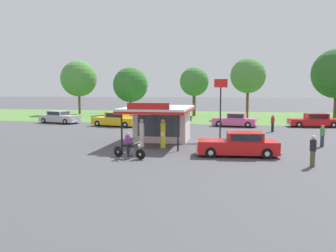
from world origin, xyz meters
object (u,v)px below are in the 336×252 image
object	(u,v)px
parked_car_back_row_right	(171,118)
parked_car_back_row_left	(60,117)
bystander_admiring_sedan	(273,123)
featured_classic_sedan	(239,145)
motorcycle_with_rider	(129,147)
parked_car_second_row_spare	(235,120)
parked_car_back_row_centre_right	(314,121)
parked_car_back_row_centre	(116,120)
gas_pump_offside	(163,135)
gas_pump_nearside	(142,135)
bystander_standing_back_lot	(313,150)
bystander_chatting_near_pumps	(322,135)
roadside_pole_sign	(221,98)

from	to	relation	value
parked_car_back_row_right	parked_car_back_row_left	size ratio (longest dim) A/B	0.92
parked_car_back_row_left	bystander_admiring_sedan	size ratio (longest dim) A/B	3.37
featured_classic_sedan	motorcycle_with_rider	bearing A→B (deg)	-164.21
parked_car_back_row_left	parked_car_second_row_spare	world-z (taller)	parked_car_second_row_spare
featured_classic_sedan	parked_car_back_row_left	xyz separation A→B (m)	(-21.20, 17.75, -0.00)
featured_classic_sedan	parked_car_second_row_spare	distance (m)	17.55
motorcycle_with_rider	parked_car_back_row_left	distance (m)	24.46
parked_car_second_row_spare	bystander_admiring_sedan	bearing A→B (deg)	-51.27
parked_car_back_row_centre_right	bystander_admiring_sedan	world-z (taller)	bystander_admiring_sedan
motorcycle_with_rider	featured_classic_sedan	distance (m)	6.85
parked_car_back_row_centre_right	parked_car_back_row_centre	xyz separation A→B (m)	(-21.81, -3.21, 0.04)
gas_pump_offside	parked_car_back_row_left	distance (m)	22.56
parked_car_back_row_right	gas_pump_nearside	bearing A→B (deg)	-87.37
bystander_admiring_sedan	bystander_standing_back_lot	bearing A→B (deg)	-88.87
parked_car_back_row_left	parked_car_back_row_centre	xyz separation A→B (m)	(8.01, -2.38, 0.03)
gas_pump_offside	bystander_standing_back_lot	distance (m)	10.01
featured_classic_sedan	parked_car_back_row_centre	bearing A→B (deg)	130.63
parked_car_second_row_spare	bystander_standing_back_lot	xyz separation A→B (m)	(3.86, -19.98, 0.23)
parked_car_back_row_right	parked_car_back_row_centre	world-z (taller)	parked_car_back_row_centre
parked_car_second_row_spare	featured_classic_sedan	bearing A→B (deg)	-89.98
bystander_standing_back_lot	bystander_chatting_near_pumps	xyz separation A→B (m)	(2.21, 7.07, -0.07)
featured_classic_sedan	parked_car_back_row_centre	distance (m)	20.25
parked_car_back_row_right	bystander_standing_back_lot	distance (m)	23.91
bystander_standing_back_lot	parked_car_second_row_spare	bearing A→B (deg)	100.94
parked_car_back_row_centre	bystander_chatting_near_pumps	xyz separation A→B (m)	(19.25, -10.73, 0.11)
gas_pump_offside	parked_car_back_row_centre_right	world-z (taller)	gas_pump_offside
gas_pump_offside	motorcycle_with_rider	distance (m)	3.99
parked_car_back_row_centre_right	featured_classic_sedan	bearing A→B (deg)	-114.89
roadside_pole_sign	motorcycle_with_rider	bearing A→B (deg)	-119.05
featured_classic_sedan	parked_car_back_row_left	size ratio (longest dim) A/B	0.93
parked_car_back_row_right	bystander_admiring_sedan	world-z (taller)	bystander_admiring_sedan
bystander_standing_back_lot	roadside_pole_sign	world-z (taller)	roadside_pole_sign
gas_pump_nearside	roadside_pole_sign	bearing A→B (deg)	46.76
roadside_pole_sign	gas_pump_offside	bearing A→B (deg)	-123.90
parked_car_back_row_left	parked_car_back_row_centre	bearing A→B (deg)	-16.56
gas_pump_nearside	bystander_standing_back_lot	xyz separation A→B (m)	(10.57, -4.29, -0.05)
gas_pump_offside	roadside_pole_sign	bearing A→B (deg)	56.10
parked_car_back_row_centre	bystander_standing_back_lot	world-z (taller)	bystander_standing_back_lot
motorcycle_with_rider	bystander_admiring_sedan	bearing A→B (deg)	55.88
parked_car_back_row_right	bystander_chatting_near_pumps	distance (m)	19.47
gas_pump_offside	parked_car_second_row_spare	distance (m)	16.53
gas_pump_nearside	motorcycle_with_rider	distance (m)	3.73
gas_pump_offside	bystander_admiring_sedan	bearing A→B (deg)	52.16
gas_pump_nearside	gas_pump_offside	distance (m)	1.53
featured_classic_sedan	parked_car_back_row_centre	size ratio (longest dim) A/B	0.92
roadside_pole_sign	featured_classic_sedan	bearing A→B (deg)	-79.75
parked_car_back_row_centre_right	roadside_pole_sign	xyz separation A→B (m)	(-9.99, -11.04, 2.72)
gas_pump_nearside	parked_car_back_row_right	distance (m)	16.78
bystander_admiring_sedan	parked_car_back_row_left	bearing A→B (deg)	169.38
bystander_chatting_near_pumps	parked_car_back_row_centre	bearing A→B (deg)	150.86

